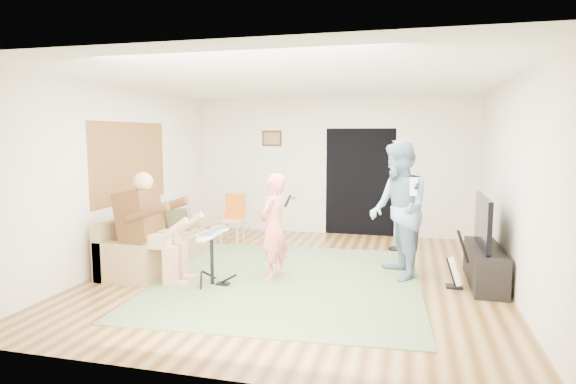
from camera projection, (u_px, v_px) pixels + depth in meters
The scene contains 19 objects.
floor at pixel (298, 275), 6.82m from camera, with size 6.00×6.00×0.00m, color brown.
walls at pixel (298, 181), 6.66m from camera, with size 5.50×6.00×2.70m, color beige, non-canonical shape.
ceiling at pixel (299, 81), 6.49m from camera, with size 6.00×6.00×0.00m, color white.
window_blinds at pixel (130, 162), 7.50m from camera, with size 2.05×2.05×0.00m, color #94602E.
doorway at pixel (360, 182), 9.43m from camera, with size 2.10×2.10×0.00m, color black.
picture_frame at pixel (272, 138), 9.77m from camera, with size 0.42×0.03×0.32m, color #3F2314.
area_rug at pixel (289, 280), 6.56m from camera, with size 3.47×3.81×0.02m, color #596D42.
sofa at pixel (150, 249), 7.28m from camera, with size 0.80×1.93×0.78m.
drummer at pixel (153, 239), 6.51m from camera, with size 0.97×0.54×1.49m.
drum_kit at pixel (212, 261), 6.33m from camera, with size 0.41×0.73×0.75m.
singer at pixel (274, 227), 6.58m from camera, with size 0.53×0.35×1.46m, color #F87C6C.
microphone at pixel (288, 201), 6.49m from camera, with size 0.06×0.06×0.24m, color black, non-canonical shape.
guitarist at pixel (398, 210), 6.59m from camera, with size 0.93×0.72×1.91m, color #7493AA.
guitar_held at pixel (414, 186), 6.50m from camera, with size 0.12×0.60×0.26m, color silver, non-canonical shape.
guitar_spare at pixel (455, 271), 6.23m from camera, with size 0.28×0.25×0.77m.
torchiere_lamp at pixel (400, 176), 8.15m from camera, with size 0.34×0.34×1.87m.
dining_chair at pixel (233, 225), 8.87m from camera, with size 0.38×0.40×0.88m.
tv_cabinet at pixel (485, 266), 6.39m from camera, with size 0.40×1.40×0.50m, color black.
television at pixel (483, 221), 6.33m from camera, with size 0.06×1.15×0.66m, color black.
Camera 1 is at (1.50, -6.46, 1.99)m, focal length 30.00 mm.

